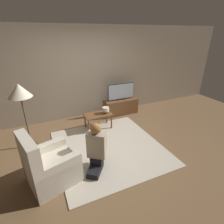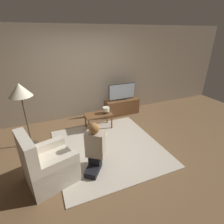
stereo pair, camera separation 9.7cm
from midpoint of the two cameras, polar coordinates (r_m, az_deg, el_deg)
The scene contains 10 objects.
ground_plane at distance 4.06m, azimuth -1.75°, elevation -11.52°, with size 10.00×10.00×0.00m, color brown.
wall_back at distance 5.24m, azimuth -10.27°, elevation 12.16°, with size 10.00×0.06×2.60m.
rug at distance 4.05m, azimuth -1.75°, elevation -11.42°, with size 2.28×2.38×0.02m.
tv_stand at distance 5.57m, azimuth 2.37°, elevation 1.80°, with size 1.06×0.38×0.48m.
tv at distance 5.40m, azimuth 2.44°, elevation 6.66°, with size 0.87×0.08×0.51m.
coffee_table at distance 4.67m, azimuth -5.17°, elevation -1.31°, with size 0.71×0.42×0.42m.
floor_lamp at distance 4.00m, azimuth -28.52°, elevation 5.36°, with size 0.47×0.47×1.47m.
armchair at distance 3.28m, azimuth -20.47°, elevation -16.52°, with size 0.94×0.89×0.99m.
person_kneeling at distance 3.27m, azimuth -5.90°, elevation -11.16°, with size 0.65×0.75×0.95m.
table_lamp at distance 4.64m, azimuth -2.68°, elevation 0.77°, with size 0.18×0.18×0.17m.
Camera 1 is at (-1.28, -3.02, 2.39)m, focal length 28.00 mm.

